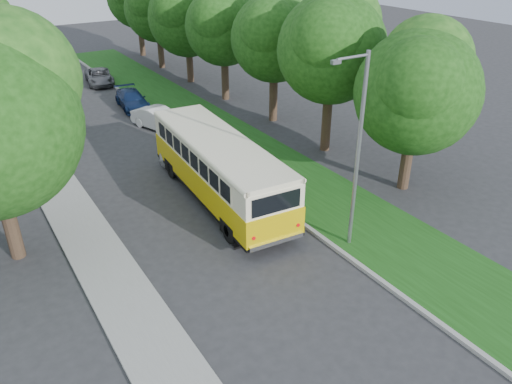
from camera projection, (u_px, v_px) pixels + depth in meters
ground at (230, 247)px, 20.67m from camera, size 120.00×120.00×0.00m
curb at (242, 180)px, 26.07m from camera, size 0.20×70.00×0.15m
grass_verge at (279, 170)px, 27.19m from camera, size 4.50×70.00×0.13m
sidewalk at (80, 225)px, 22.11m from camera, size 2.20×70.00×0.12m
treeline at (134, 28)px, 32.85m from camera, size 24.27×41.91×9.46m
lamppost_near at (357, 149)px, 18.75m from camera, size 1.71×0.16×8.00m
lamppost_far at (18, 79)px, 28.49m from camera, size 1.71×0.16×7.50m
warning_sign at (45, 139)px, 26.69m from camera, size 0.56×0.10×2.50m
vintage_bus at (219, 170)px, 23.56m from camera, size 3.51×10.95×3.20m
car_silver at (194, 162)px, 26.53m from camera, size 2.98×4.52×1.43m
car_white at (159, 119)px, 32.62m from camera, size 2.76×4.46×1.39m
car_blue at (132, 100)px, 36.50m from camera, size 2.22×4.58×1.28m
car_grey at (99, 77)px, 42.32m from camera, size 2.76×4.73×1.24m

